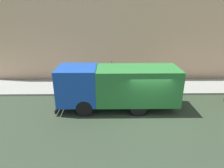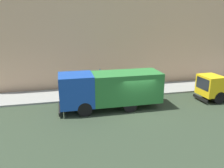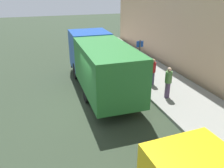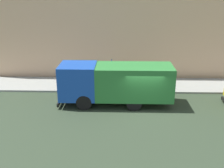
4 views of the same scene
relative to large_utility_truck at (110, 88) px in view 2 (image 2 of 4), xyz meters
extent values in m
plane|color=#2A3726|center=(-0.90, -1.96, -1.67)|extent=(80.00, 80.00, 0.00)
cube|color=gray|center=(3.87, -1.96, -1.60)|extent=(3.52, 30.00, 0.14)
cube|color=tan|center=(6.13, -1.96, 3.68)|extent=(0.50, 30.00, 10.69)
cube|color=#1642A2|center=(0.01, 2.62, 0.05)|extent=(2.43, 2.52, 2.38)
cube|color=black|center=(0.01, 3.85, 0.34)|extent=(2.03, 0.07, 1.33)
cube|color=#287131|center=(-0.01, -1.30, 0.03)|extent=(2.44, 5.34, 2.33)
cube|color=black|center=(0.02, 3.93, -1.38)|extent=(2.32, 0.13, 0.24)
cylinder|color=black|center=(-1.05, 2.12, -1.14)|extent=(0.30, 1.06, 1.06)
cylinder|color=black|center=(1.07, 2.11, -1.14)|extent=(0.30, 1.06, 1.06)
cylinder|color=black|center=(-1.06, -1.30, -1.14)|extent=(0.30, 1.06, 1.06)
cylinder|color=black|center=(1.05, -1.31, -1.14)|extent=(0.30, 1.06, 1.06)
cube|color=yellow|center=(-0.22, -8.74, -0.29)|extent=(2.00, 1.70, 1.72)
cube|color=black|center=(-0.27, -7.96, -0.08)|extent=(1.61, 0.15, 0.96)
cube|color=black|center=(-0.27, -7.88, -1.38)|extent=(1.84, 0.22, 0.24)
cylinder|color=black|center=(-1.01, -9.10, -1.15)|extent=(0.36, 1.05, 1.04)
cylinder|color=black|center=(0.60, -9.01, -1.15)|extent=(0.36, 1.05, 1.04)
cylinder|color=#3E3D55|center=(3.04, -0.59, -1.13)|extent=(0.35, 0.35, 0.79)
cylinder|color=maroon|center=(3.04, -0.59, -0.44)|extent=(0.47, 0.47, 0.59)
sphere|color=tan|center=(3.04, -0.59, -0.04)|extent=(0.22, 0.22, 0.22)
cylinder|color=#4F3A5B|center=(2.99, -2.39, -1.10)|extent=(0.36, 0.36, 0.85)
cylinder|color=#4C7A3F|center=(2.99, -2.39, -0.37)|extent=(0.49, 0.49, 0.60)
sphere|color=tan|center=(2.99, -2.39, 0.04)|extent=(0.22, 0.22, 0.22)
cylinder|color=#4C5156|center=(2.56, 0.33, -0.26)|extent=(0.08, 0.08, 2.53)
cube|color=blue|center=(2.56, 0.35, 0.75)|extent=(0.44, 0.03, 0.36)
camera|label=1|loc=(-11.85, 0.53, 4.56)|focal=30.78mm
camera|label=2|loc=(-16.11, 3.54, 5.18)|focal=35.68mm
camera|label=3|loc=(-3.11, -11.90, 3.91)|focal=36.70mm
camera|label=4|loc=(-17.67, -0.26, 6.14)|focal=42.77mm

